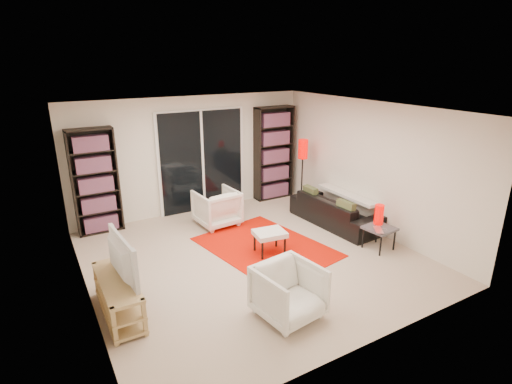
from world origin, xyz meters
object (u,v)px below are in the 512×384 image
Objects in this scene: armchair_front at (289,292)px; ottoman at (270,235)px; tv_stand at (118,296)px; bookshelf_right at (274,153)px; floor_lamp at (303,155)px; side_table at (380,230)px; sofa at (335,210)px; bookshelf_left at (95,182)px; armchair_back at (217,208)px.

armchair_front is 1.37× the size of ottoman.
ottoman is (2.54, 0.46, 0.08)m from tv_stand.
bookshelf_right is at bearing 52.27° from armchair_front.
tv_stand is 0.84× the size of floor_lamp.
floor_lamp is at bearing 43.84° from armchair_front.
sofa is at bearing 86.52° from side_table.
bookshelf_left is 0.93× the size of bookshelf_right.
sofa is at bearing 13.22° from ottoman.
side_table is at bearing 10.35° from armchair_front.
bookshelf_right is (3.85, -0.00, 0.07)m from bookshelf_left.
bookshelf_right is at bearing -0.00° from bookshelf_left.
sofa is 2.48× the size of armchair_back.
bookshelf_right reaches higher than armchair_front.
armchair_back is (-1.82, -0.81, -0.70)m from bookshelf_right.
floor_lamp is (1.79, 1.55, 0.80)m from ottoman.
bookshelf_left is 4.28m from armchair_front.
armchair_back reaches higher than tv_stand.
armchair_front is 4.08m from floor_lamp.
bookshelf_left is 4.54m from sofa.
floor_lamp is at bearing -75.55° from bookshelf_right.
bookshelf_right reaches higher than floor_lamp.
armchair_back is (2.30, 2.01, 0.09)m from tv_stand.
side_table is at bearing -87.89° from bookshelf_right.
sofa is at bearing 31.19° from armchair_front.
tv_stand is 2.15m from armchair_front.
floor_lamp is (4.06, -0.81, 0.17)m from bookshelf_left.
sofa is at bearing -25.74° from bookshelf_left.
bookshelf_right is 2.71× the size of armchair_back.
side_table is at bearing -38.53° from bookshelf_left.
ottoman is 1.11× the size of side_table.
bookshelf_right is 3.78× the size of ottoman.
armchair_front is (1.57, -3.94, -0.63)m from bookshelf_left.
bookshelf_left reaches higher than armchair_back.
ottoman is 0.37× the size of floor_lamp.
ottoman and side_table have the same top height.
ottoman is (0.70, 1.57, -0.00)m from armchair_front.
floor_lamp is at bearing 175.90° from armchair_back.
armchair_back reaches higher than sofa.
armchair_front is at bearing -68.27° from bookshelf_left.
bookshelf_right is 3.24m from side_table.
side_table is (-0.07, -1.21, 0.07)m from sofa.
tv_stand is 4.40m from sofa.
bookshelf_right reaches higher than bookshelf_left.
bookshelf_left is 3.34m from ottoman.
ottoman is (2.27, -2.36, -0.63)m from bookshelf_left.
tv_stand is at bearing -169.79° from ottoman.
armchair_front is (-0.46, -3.12, -0.01)m from armchair_back.
ottoman is 1.87m from side_table.
tv_stand is at bearing 141.12° from armchair_front.
bookshelf_right is 0.84m from floor_lamp.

